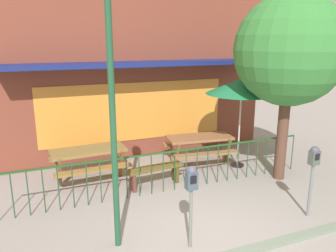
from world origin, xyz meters
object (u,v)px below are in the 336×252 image
(parking_meter_far, at_px, (314,163))
(picnic_table_left, at_px, (89,155))
(picnic_table_right, at_px, (199,142))
(street_tree, at_px, (290,51))
(patio_bench, at_px, (155,172))
(patio_umbrella, at_px, (242,86))
(parking_meter_near, at_px, (191,186))
(street_lamp, at_px, (111,85))

(parking_meter_far, bearing_deg, picnic_table_left, 137.05)
(picnic_table_left, xyz_separation_m, picnic_table_right, (3.06, -0.03, 0.00))
(picnic_table_left, xyz_separation_m, street_tree, (4.43, -1.74, 2.53))
(patio_bench, bearing_deg, patio_umbrella, 8.06)
(parking_meter_near, distance_m, parking_meter_far, 2.60)
(parking_meter_near, bearing_deg, picnic_table_left, 107.72)
(picnic_table_left, bearing_deg, parking_meter_near, -72.28)
(picnic_table_right, relative_size, street_tree, 0.44)
(patio_bench, xyz_separation_m, parking_meter_far, (2.34, -2.46, 0.77))
(picnic_table_left, height_order, street_tree, street_tree)
(picnic_table_left, xyz_separation_m, parking_meter_far, (3.72, -3.46, 0.51))
(picnic_table_right, distance_m, street_tree, 3.35)
(picnic_table_right, bearing_deg, parking_meter_near, -119.08)
(picnic_table_left, relative_size, street_lamp, 0.44)
(patio_bench, xyz_separation_m, parking_meter_near, (-0.26, -2.50, 0.77))
(picnic_table_left, height_order, parking_meter_near, parking_meter_near)
(patio_bench, relative_size, parking_meter_far, 0.98)
(picnic_table_left, distance_m, street_tree, 5.39)
(street_tree, relative_size, street_lamp, 1.05)
(picnic_table_right, bearing_deg, street_lamp, -135.74)
(parking_meter_near, height_order, parking_meter_far, parking_meter_far)
(parking_meter_near, xyz_separation_m, parking_meter_far, (2.60, 0.05, 0.00))
(picnic_table_left, relative_size, street_tree, 0.42)
(parking_meter_far, xyz_separation_m, street_lamp, (-3.72, 0.46, 1.61))
(patio_bench, xyz_separation_m, street_tree, (3.05, -0.74, 2.79))
(patio_umbrella, relative_size, street_tree, 0.55)
(patio_umbrella, height_order, parking_meter_near, patio_umbrella)
(street_tree, height_order, street_lamp, street_tree)
(picnic_table_right, bearing_deg, parking_meter_far, -79.10)
(patio_bench, height_order, street_tree, street_tree)
(patio_umbrella, relative_size, parking_meter_near, 1.67)
(patio_bench, bearing_deg, parking_meter_near, -95.91)
(picnic_table_right, distance_m, street_lamp, 4.77)
(patio_bench, distance_m, street_tree, 4.20)
(street_lamp, bearing_deg, patio_umbrella, 30.99)
(patio_bench, bearing_deg, street_lamp, -124.59)
(street_lamp, bearing_deg, picnic_table_left, 90.02)
(patio_umbrella, height_order, street_tree, street_tree)
(parking_meter_far, relative_size, street_tree, 0.33)
(picnic_table_left, height_order, picnic_table_right, same)
(picnic_table_right, relative_size, patio_bench, 1.36)
(patio_umbrella, bearing_deg, picnic_table_left, 170.69)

